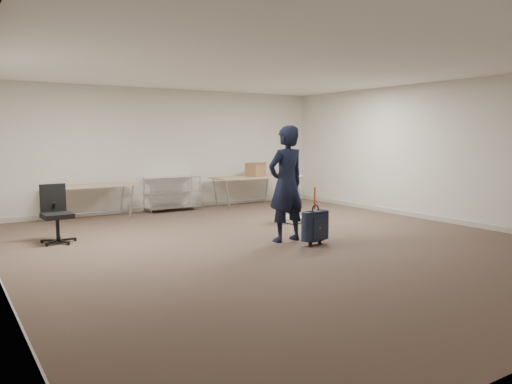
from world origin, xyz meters
TOP-DOWN VIEW (x-y plane):
  - ground at (0.00, 0.00)m, footprint 9.00×9.00m
  - room_shell at (0.00, 1.38)m, footprint 8.00×9.00m
  - folding_table_left at (-1.90, 3.95)m, footprint 1.80×0.75m
  - folding_table_right at (1.90, 3.95)m, footprint 1.80×0.75m
  - wire_shelf at (0.00, 4.20)m, footprint 1.22×0.47m
  - person at (0.25, 0.11)m, footprint 0.72×0.50m
  - suitcase at (0.46, -0.38)m, footprint 0.35×0.23m
  - office_chair at (-2.94, 2.02)m, footprint 0.57×0.57m
  - equipment_cart at (1.45, 1.52)m, footprint 0.61×0.61m
  - cardboard_box at (2.09, 3.90)m, footprint 0.53×0.47m

SIDE VIEW (x-z plane):
  - ground at x=0.00m, z-range 0.00..0.00m
  - room_shell at x=0.00m, z-range -4.45..4.55m
  - equipment_cart at x=1.45m, z-range -0.22..0.71m
  - office_chair at x=-2.94m, z-range -0.19..0.76m
  - suitcase at x=0.46m, z-range -0.15..0.78m
  - wire_shelf at x=0.00m, z-range 0.04..0.84m
  - folding_table_left at x=-1.90m, z-range 0.31..1.04m
  - folding_table_right at x=1.90m, z-range 0.31..1.04m
  - cardboard_box at x=2.09m, z-range 0.73..1.06m
  - person at x=0.25m, z-range 0.00..1.89m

